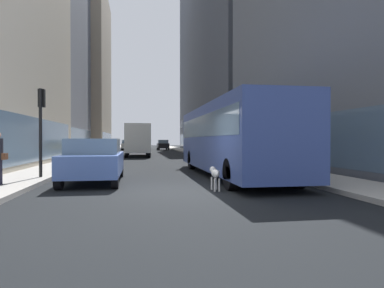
% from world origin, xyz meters
% --- Properties ---
extents(ground_plane, '(120.00, 120.00, 0.00)m').
position_xyz_m(ground_plane, '(0.00, 35.00, 0.00)').
color(ground_plane, black).
extents(sidewalk_left, '(2.40, 110.00, 0.15)m').
position_xyz_m(sidewalk_left, '(-5.70, 35.00, 0.07)').
color(sidewalk_left, '#9E9991').
rests_on(sidewalk_left, ground).
extents(sidewalk_right, '(2.40, 110.00, 0.15)m').
position_xyz_m(sidewalk_right, '(5.70, 35.00, 0.07)').
color(sidewalk_right, '#ADA89E').
rests_on(sidewalk_right, ground).
extents(building_left_far, '(11.33, 18.10, 26.26)m').
position_xyz_m(building_left_far, '(-11.90, 47.83, 13.12)').
color(building_left_far, '#A0937F').
rests_on(building_left_far, ground).
extents(building_right_mid, '(9.11, 21.61, 24.46)m').
position_xyz_m(building_right_mid, '(11.90, 31.59, 12.22)').
color(building_right_mid, '#4C515B').
rests_on(building_right_mid, ground).
extents(building_right_far, '(8.03, 17.29, 33.40)m').
position_xyz_m(building_right_far, '(11.90, 53.16, 16.69)').
color(building_right_far, '#4C515B').
rests_on(building_right_far, ground).
extents(transit_bus, '(2.78, 11.53, 3.05)m').
position_xyz_m(transit_bus, '(2.80, 4.08, 1.78)').
color(transit_bus, '#33478C').
rests_on(transit_bus, ground).
extents(car_blue_hatchback, '(1.94, 4.41, 1.62)m').
position_xyz_m(car_blue_hatchback, '(-2.80, 2.55, 0.82)').
color(car_blue_hatchback, '#4C6BB7').
rests_on(car_blue_hatchback, ground).
extents(car_black_suv, '(1.72, 4.47, 1.62)m').
position_xyz_m(car_black_suv, '(2.80, 43.47, 0.82)').
color(car_black_suv, black).
rests_on(car_black_suv, ground).
extents(car_silver_sedan, '(1.77, 4.59, 1.62)m').
position_xyz_m(car_silver_sedan, '(-2.80, 43.92, 0.82)').
color(car_silver_sedan, '#B7BABF').
rests_on(car_silver_sedan, ground).
extents(car_yellow_taxi, '(1.75, 4.08, 1.62)m').
position_xyz_m(car_yellow_taxi, '(-1.20, 36.98, 0.82)').
color(car_yellow_taxi, yellow).
rests_on(car_yellow_taxi, ground).
extents(box_truck, '(2.30, 7.50, 3.05)m').
position_xyz_m(box_truck, '(-1.20, 22.72, 1.67)').
color(box_truck, '#A51919').
rests_on(box_truck, ground).
extents(dalmatian_dog, '(0.22, 0.96, 0.72)m').
position_xyz_m(dalmatian_dog, '(1.16, -0.06, 0.51)').
color(dalmatian_dog, white).
rests_on(dalmatian_dog, ground).
extents(traffic_light_near, '(0.24, 0.41, 3.40)m').
position_xyz_m(traffic_light_near, '(-4.90, 3.49, 2.44)').
color(traffic_light_near, black).
rests_on(traffic_light_near, sidewalk_left).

